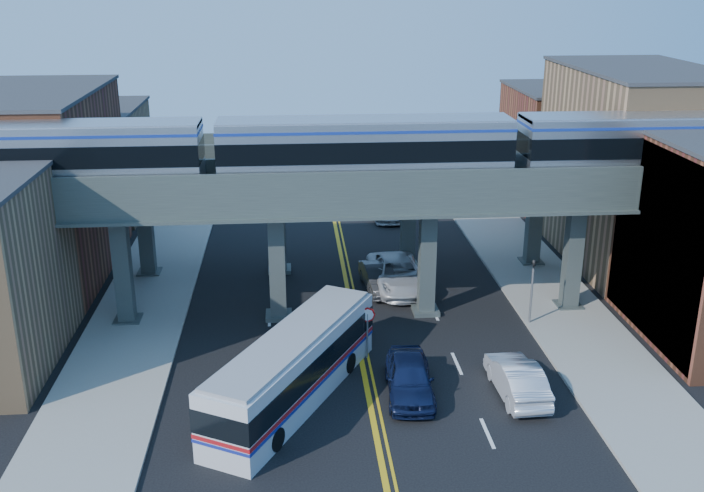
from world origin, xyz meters
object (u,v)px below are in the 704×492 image
at_px(stop_sign, 367,324).
at_px(car_parked_curb, 517,378).
at_px(car_lane_a, 410,378).
at_px(car_lane_c, 397,274).
at_px(transit_train, 365,148).
at_px(car_lane_d, 386,205).
at_px(car_lane_b, 379,278).
at_px(traffic_signal, 532,284).
at_px(transit_bus, 294,368).

distance_m(stop_sign, car_parked_curb, 7.46).
height_order(car_lane_a, car_parked_curb, car_lane_a).
bearing_deg(car_lane_c, transit_train, -125.57).
xyz_separation_m(car_lane_c, car_lane_d, (1.11, 14.38, -0.02)).
xyz_separation_m(transit_train, car_lane_d, (3.42, 18.02, -8.35)).
height_order(car_lane_a, car_lane_c, car_lane_c).
bearing_deg(car_lane_a, car_lane_b, 93.90).
height_order(traffic_signal, transit_bus, traffic_signal).
relative_size(car_lane_b, car_lane_c, 0.71).
bearing_deg(car_parked_curb, transit_train, -58.85).
distance_m(traffic_signal, car_lane_a, 10.08).
height_order(stop_sign, car_lane_b, stop_sign).
relative_size(stop_sign, car_lane_d, 0.44).
bearing_deg(traffic_signal, car_parked_curb, -110.98).
distance_m(stop_sign, car_lane_a, 4.09).
distance_m(transit_bus, car_parked_curb, 9.79).
bearing_deg(car_lane_b, transit_bus, -118.92).
height_order(traffic_signal, car_parked_curb, traffic_signal).
bearing_deg(car_lane_a, traffic_signal, 46.02).
xyz_separation_m(car_lane_c, car_parked_curb, (3.58, -12.68, -0.08)).
xyz_separation_m(transit_train, car_lane_a, (1.18, -8.69, -8.36)).
height_order(car_lane_b, car_lane_d, car_lane_d).
bearing_deg(transit_bus, stop_sign, -15.29).
bearing_deg(car_lane_d, transit_train, -103.33).
bearing_deg(car_lane_a, car_parked_curb, -0.37).
bearing_deg(car_lane_c, car_parked_curb, -77.47).
height_order(car_lane_b, car_parked_curb, car_parked_curb).
bearing_deg(car_parked_curb, traffic_signal, -112.88).
height_order(transit_train, traffic_signal, transit_train).
bearing_deg(car_parked_curb, car_lane_c, -76.15).
xyz_separation_m(transit_train, car_parked_curb, (5.88, -9.04, -8.41)).
relative_size(transit_train, car_lane_c, 7.22).
relative_size(transit_bus, car_parked_curb, 2.33).
distance_m(car_lane_c, car_lane_d, 14.42).
relative_size(stop_sign, car_lane_a, 0.53).
xyz_separation_m(stop_sign, car_parked_curb, (6.20, -4.04, -0.96)).
bearing_deg(transit_train, car_lane_c, 57.65).
relative_size(transit_train, traffic_signal, 11.20).
distance_m(stop_sign, transit_bus, 5.13).
relative_size(transit_train, stop_sign, 17.46).
bearing_deg(car_lane_c, car_lane_d, 82.34).
bearing_deg(car_parked_curb, car_lane_b, -71.29).
bearing_deg(stop_sign, car_lane_d, 80.78).
xyz_separation_m(traffic_signal, car_lane_d, (-5.16, 20.02, -1.44)).
distance_m(traffic_signal, transit_bus, 14.16).
bearing_deg(car_lane_a, stop_sign, 116.02).
bearing_deg(car_lane_a, transit_train, 101.65).
distance_m(car_lane_b, car_lane_d, 14.74).
relative_size(traffic_signal, car_lane_c, 0.64).
xyz_separation_m(traffic_signal, car_lane_c, (-6.28, 5.64, -1.42)).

